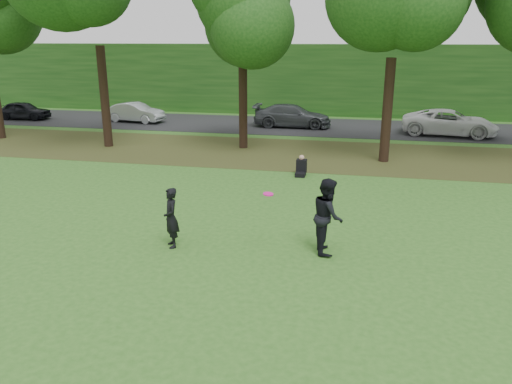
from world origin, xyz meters
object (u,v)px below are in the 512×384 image
(player_right, at_px, (328,216))
(seated_person, at_px, (301,168))
(player_left, at_px, (171,218))
(frisbee, at_px, (268,194))

(player_right, relative_size, seated_person, 2.42)
(player_right, bearing_deg, seated_person, 1.77)
(player_left, height_order, seated_person, player_left)
(player_left, bearing_deg, frisbee, 59.93)
(frisbee, distance_m, seated_person, 8.11)
(player_right, bearing_deg, frisbee, 95.64)
(frisbee, bearing_deg, player_left, -177.88)
(frisbee, bearing_deg, seated_person, 90.52)
(seated_person, bearing_deg, frisbee, -88.87)
(frisbee, xyz_separation_m, seated_person, (-0.07, 8.00, -1.32))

